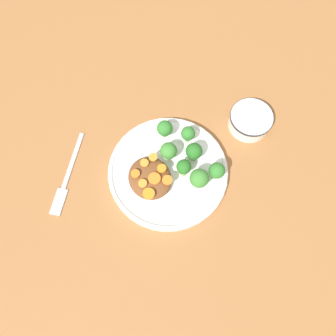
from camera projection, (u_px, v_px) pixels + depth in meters
ground_plane at (168, 174)px, 0.74m from camera, size 4.00×4.00×0.00m
plate at (168, 172)px, 0.73m from camera, size 0.27×0.27×0.02m
dip_bowl at (250, 120)px, 0.76m from camera, size 0.10×0.10×0.04m
stew_mound at (150, 179)px, 0.70m from camera, size 0.10×0.09×0.03m
broccoli_floret_0 at (199, 179)px, 0.68m from camera, size 0.04×0.04×0.06m
broccoli_floret_1 at (169, 151)px, 0.71m from camera, size 0.04×0.04×0.05m
broccoli_floret_2 at (165, 129)px, 0.72m from camera, size 0.04×0.04×0.05m
broccoli_floret_3 at (188, 134)px, 0.72m from camera, size 0.03×0.03×0.05m
broccoli_floret_4 at (217, 171)px, 0.69m from camera, size 0.04×0.04×0.05m
broccoli_floret_5 at (184, 167)px, 0.69m from camera, size 0.03×0.03×0.05m
broccoli_floret_6 at (193, 150)px, 0.71m from camera, size 0.04×0.04×0.05m
carrot_slice_0 at (154, 178)px, 0.68m from camera, size 0.03×0.03×0.00m
carrot_slice_1 at (143, 184)px, 0.68m from camera, size 0.02×0.02×0.01m
carrot_slice_2 at (149, 194)px, 0.67m from camera, size 0.02×0.02×0.00m
carrot_slice_3 at (136, 174)px, 0.68m from camera, size 0.02×0.02×0.01m
carrot_slice_4 at (153, 157)px, 0.70m from camera, size 0.02×0.02×0.00m
carrot_slice_5 at (161, 168)px, 0.69m from camera, size 0.02×0.02×0.01m
carrot_slice_6 at (167, 180)px, 0.68m from camera, size 0.02×0.02×0.00m
carrot_slice_7 at (144, 163)px, 0.69m from camera, size 0.02×0.02×0.00m
fork at (66, 181)px, 0.73m from camera, size 0.16×0.15×0.01m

